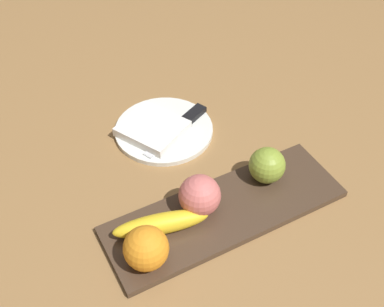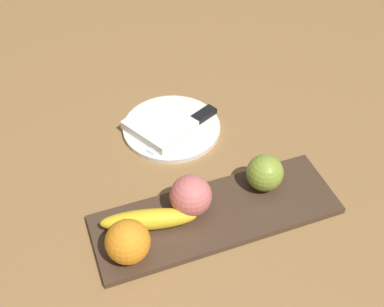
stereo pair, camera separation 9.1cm
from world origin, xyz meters
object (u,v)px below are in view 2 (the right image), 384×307
banana (149,220)px  knife (193,122)px  orange_near_apple (128,242)px  fruit_tray (216,214)px  peach (191,196)px  dinner_plate (172,128)px  folded_napkin (160,125)px  apple (264,172)px

banana → knife: bearing=-111.7°
orange_near_apple → knife: (-0.21, -0.26, -0.03)m
fruit_tray → banana: size_ratio=2.66×
banana → orange_near_apple: (0.05, 0.04, 0.02)m
peach → dinner_plate: 0.23m
dinner_plate → knife: size_ratio=1.16×
fruit_tray → folded_napkin: (0.03, -0.24, 0.01)m
apple → orange_near_apple: 0.27m
fruit_tray → peach: bearing=-28.4°
banana → folded_napkin: bearing=-97.6°
peach → folded_napkin: size_ratio=0.61×
fruit_tray → peach: peach is taller
apple → banana: 0.22m
peach → orange_near_apple: bearing=23.3°
fruit_tray → dinner_plate: 0.24m
orange_near_apple → folded_napkin: size_ratio=0.61×
dinner_plate → folded_napkin: bearing=0.0°
banana → peach: peach is taller
peach → apple: bearing=-175.9°
fruit_tray → apple: apple is taller
apple → dinner_plate: apple is taller
orange_near_apple → peach: (-0.12, -0.05, 0.00)m
dinner_plate → folded_napkin: size_ratio=1.69×
peach → folded_napkin: 0.22m
banana → dinner_plate: 0.26m
dinner_plate → peach: bearing=79.9°
orange_near_apple → knife: orange_near_apple is taller
orange_near_apple → knife: size_ratio=0.42×
apple → knife: (0.06, -0.20, -0.03)m
folded_napkin → knife: 0.07m
fruit_tray → knife: knife is taller
knife → orange_near_apple: bearing=27.5°
folded_napkin → dinner_plate: bearing=-180.0°
peach → dinner_plate: peach is taller
apple → orange_near_apple: size_ratio=0.92×
banana → orange_near_apple: orange_near_apple is taller
knife → peach: bearing=44.2°
banana → knife: (-0.16, -0.22, -0.02)m
apple → dinner_plate: 0.24m
banana → peach: size_ratio=2.22×
fruit_tray → folded_napkin: bearing=-84.1°
fruit_tray → banana: bearing=-5.7°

